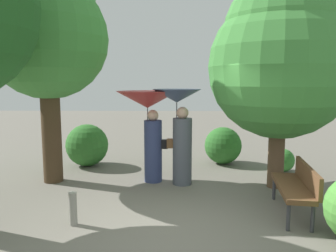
# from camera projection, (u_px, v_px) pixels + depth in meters

# --- Properties ---
(ground_plane) EXTENTS (40.00, 40.00, 0.00)m
(ground_plane) POSITION_uv_depth(u_px,v_px,m) (164.00, 230.00, 4.94)
(ground_plane) COLOR #6B665B
(person_left) EXTENTS (1.34, 1.34, 1.99)m
(person_left) POSITION_uv_depth(u_px,v_px,m) (149.00, 112.00, 7.18)
(person_left) COLOR navy
(person_left) RESTS_ON ground
(person_right) EXTENTS (1.03, 1.03, 2.03)m
(person_right) POSITION_uv_depth(u_px,v_px,m) (179.00, 121.00, 7.01)
(person_right) COLOR #474C56
(person_right) RESTS_ON ground
(park_bench) EXTENTS (0.69, 1.55, 0.83)m
(park_bench) POSITION_uv_depth(u_px,v_px,m) (297.00, 184.00, 5.48)
(park_bench) COLOR #38383D
(park_bench) RESTS_ON ground
(tree_near_left) EXTENTS (2.55, 2.55, 4.94)m
(tree_near_left) POSITION_uv_depth(u_px,v_px,m) (46.00, 26.00, 6.93)
(tree_near_left) COLOR #42301E
(tree_near_left) RESTS_ON ground
(tree_near_right) EXTENTS (2.88, 2.88, 4.29)m
(tree_near_right) POSITION_uv_depth(u_px,v_px,m) (281.00, 56.00, 6.63)
(tree_near_right) COLOR brown
(tree_near_right) RESTS_ON ground
(bush_path_left) EXTENTS (1.09, 1.09, 1.09)m
(bush_path_left) POSITION_uv_depth(u_px,v_px,m) (87.00, 145.00, 8.65)
(bush_path_left) COLOR #2D6B28
(bush_path_left) RESTS_ON ground
(bush_behind_bench) EXTENTS (0.99, 0.99, 0.99)m
(bush_behind_bench) POSITION_uv_depth(u_px,v_px,m) (223.00, 145.00, 8.89)
(bush_behind_bench) COLOR #2D6B28
(bush_behind_bench) RESTS_ON ground
(bush_far_side) EXTENTS (0.57, 0.57, 0.57)m
(bush_far_side) POSITION_uv_depth(u_px,v_px,m) (283.00, 160.00, 8.13)
(bush_far_side) COLOR #387F33
(bush_far_side) RESTS_ON ground
(path_marker_post) EXTENTS (0.12, 0.12, 0.52)m
(path_marker_post) POSITION_uv_depth(u_px,v_px,m) (73.00, 209.00, 5.10)
(path_marker_post) COLOR gray
(path_marker_post) RESTS_ON ground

